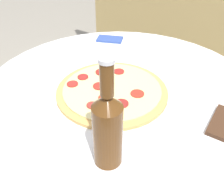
{
  "coord_description": "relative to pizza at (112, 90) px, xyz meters",
  "views": [
    {
      "loc": [
        0.34,
        -0.58,
        1.18
      ],
      "look_at": [
        -0.01,
        -0.04,
        0.73
      ],
      "focal_mm": 40.0,
      "sensor_mm": 36.0,
      "label": 1
    }
  ],
  "objects": [
    {
      "name": "table",
      "position": [
        0.01,
        0.04,
        -0.18
      ],
      "size": [
        0.94,
        0.94,
        0.71
      ],
      "color": "white",
      "rests_on": "ground_plane"
    },
    {
      "name": "pizza",
      "position": [
        0.0,
        0.0,
        0.0
      ],
      "size": [
        0.35,
        0.35,
        0.02
      ],
      "color": "tan",
      "rests_on": "table"
    },
    {
      "name": "beer_bottle",
      "position": [
        0.14,
        -0.23,
        0.09
      ],
      "size": [
        0.07,
        0.07,
        0.27
      ],
      "color": "#563314",
      "rests_on": "table"
    },
    {
      "name": "napkin",
      "position": [
        -0.23,
        0.33,
        -0.0
      ],
      "size": [
        0.13,
        0.1,
        0.01
      ],
      "color": "#334C99",
      "rests_on": "table"
    }
  ]
}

